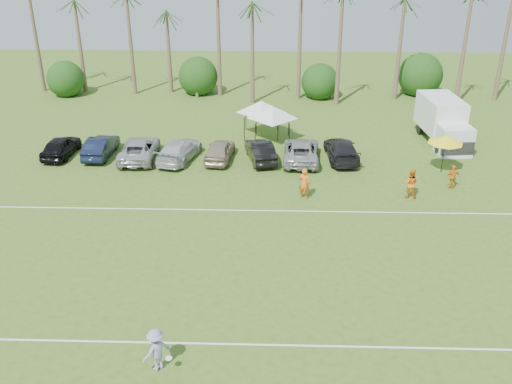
{
  "coord_description": "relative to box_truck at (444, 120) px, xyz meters",
  "views": [
    {
      "loc": [
        1.46,
        -16.46,
        15.85
      ],
      "look_at": [
        0.55,
        13.25,
        1.6
      ],
      "focal_mm": 40.0,
      "sensor_mm": 36.0,
      "label": 1
    }
  ],
  "objects": [
    {
      "name": "box_truck",
      "position": [
        0.0,
        0.0,
        0.0
      ],
      "size": [
        3.07,
        6.77,
        3.39
      ],
      "rotation": [
        0.0,
        0.0,
        0.09
      ],
      "color": "white",
      "rests_on": "ground"
    },
    {
      "name": "palm_tree_4",
      "position": [
        -18.69,
        11.96,
        5.67
      ],
      "size": [
        2.4,
        2.4,
        8.9
      ],
      "color": "brown",
      "rests_on": "ground"
    },
    {
      "name": "palm_tree_0",
      "position": [
        -36.69,
        11.96,
        5.67
      ],
      "size": [
        2.4,
        2.4,
        8.9
      ],
      "color": "brown",
      "rests_on": "ground"
    },
    {
      "name": "parked_car_1",
      "position": [
        -25.87,
        -3.59,
        -1.07
      ],
      "size": [
        1.76,
        4.59,
        1.49
      ],
      "primitive_type": "imported",
      "rotation": [
        0.0,
        0.0,
        3.1
      ],
      "color": "black",
      "rests_on": "ground"
    },
    {
      "name": "frisbee_player",
      "position": [
        -17.59,
        -25.53,
        -0.89
      ],
      "size": [
        1.34,
        1.32,
        1.85
      ],
      "rotation": [
        0.0,
        0.0,
        3.9
      ],
      "color": "#908EC9",
      "rests_on": "ground"
    },
    {
      "name": "parked_car_0",
      "position": [
        -28.82,
        -3.67,
        -1.07
      ],
      "size": [
        2.05,
        4.49,
        1.49
      ],
      "primitive_type": "imported",
      "rotation": [
        0.0,
        0.0,
        3.07
      ],
      "color": "black",
      "rests_on": "ground"
    },
    {
      "name": "palm_tree_1",
      "position": [
        -31.69,
        11.96,
        6.54
      ],
      "size": [
        2.4,
        2.4,
        9.9
      ],
      "color": "brown",
      "rests_on": "ground"
    },
    {
      "name": "palm_tree_9",
      "position": [
        3.31,
        11.96,
        6.54
      ],
      "size": [
        2.4,
        2.4,
        9.9
      ],
      "color": "brown",
      "rests_on": "ground"
    },
    {
      "name": "bush_tree_2",
      "position": [
        -8.69,
        12.96,
        -0.01
      ],
      "size": [
        4.0,
        4.0,
        4.0
      ],
      "color": "brown",
      "rests_on": "ground"
    },
    {
      "name": "canopy_tent_right",
      "position": [
        -13.24,
        -0.04,
        0.99
      ],
      "size": [
        4.04,
        4.04,
        3.27
      ],
      "color": "black",
      "rests_on": "ground"
    },
    {
      "name": "parked_car_3",
      "position": [
        -19.98,
        -4.14,
        -1.07
      ],
      "size": [
        3.21,
        5.48,
        1.49
      ],
      "primitive_type": "imported",
      "rotation": [
        0.0,
        0.0,
        2.91
      ],
      "color": "#BDBDC0",
      "rests_on": "ground"
    },
    {
      "name": "parked_car_7",
      "position": [
        -8.2,
        -3.68,
        -1.07
      ],
      "size": [
        2.4,
        5.26,
        1.49
      ],
      "primitive_type": "imported",
      "rotation": [
        0.0,
        0.0,
        3.2
      ],
      "color": "black",
      "rests_on": "ground"
    },
    {
      "name": "bush_tree_3",
      "position": [
        1.31,
        12.96,
        -0.01
      ],
      "size": [
        4.0,
        4.0,
        4.0
      ],
      "color": "brown",
      "rests_on": "ground"
    },
    {
      "name": "parked_car_5",
      "position": [
        -14.09,
        -4.11,
        -1.07
      ],
      "size": [
        2.55,
        4.77,
        1.49
      ],
      "primitive_type": "imported",
      "rotation": [
        0.0,
        0.0,
        3.37
      ],
      "color": "black",
      "rests_on": "ground"
    },
    {
      "name": "market_umbrella",
      "position": [
        -1.49,
        -5.84,
        0.59
      ],
      "size": [
        2.41,
        2.41,
        2.68
      ],
      "color": "black",
      "rests_on": "ground"
    },
    {
      "name": "bush_tree_0",
      "position": [
        -33.69,
        12.96,
        -0.01
      ],
      "size": [
        4.0,
        4.0,
        4.0
      ],
      "color": "brown",
      "rests_on": "ground"
    },
    {
      "name": "palm_tree_6",
      "position": [
        -10.69,
        11.96,
        7.4
      ],
      "size": [
        2.4,
        2.4,
        10.9
      ],
      "color": "brown",
      "rests_on": "ground"
    },
    {
      "name": "field_lines",
      "position": [
        -14.69,
        -18.04,
        -1.81
      ],
      "size": [
        80.0,
        12.1,
        0.01
      ],
      "color": "white",
      "rests_on": "ground"
    },
    {
      "name": "parked_car_4",
      "position": [
        -17.03,
        -4.07,
        -1.07
      ],
      "size": [
        2.21,
        4.54,
        1.49
      ],
      "primitive_type": "imported",
      "rotation": [
        0.0,
        0.0,
        3.04
      ],
      "color": "gray",
      "rests_on": "ground"
    },
    {
      "name": "bush_tree_1",
      "position": [
        -20.69,
        12.96,
        -0.01
      ],
      "size": [
        4.0,
        4.0,
        4.0
      ],
      "color": "brown",
      "rests_on": "ground"
    },
    {
      "name": "canopy_tent_left",
      "position": [
        -14.12,
        1.31,
        1.03
      ],
      "size": [
        4.1,
        4.1,
        3.33
      ],
      "color": "black",
      "rests_on": "ground"
    },
    {
      "name": "parked_car_2",
      "position": [
        -22.93,
        -4.02,
        -1.07
      ],
      "size": [
        2.64,
        5.44,
        1.49
      ],
      "primitive_type": "imported",
      "rotation": [
        0.0,
        0.0,
        3.17
      ],
      "color": "#A3A5A7",
      "rests_on": "ground"
    },
    {
      "name": "palm_tree_5",
      "position": [
        -14.69,
        11.96,
        6.54
      ],
      "size": [
        2.4,
        2.4,
        9.9
      ],
      "color": "brown",
      "rests_on": "ground"
    },
    {
      "name": "parked_car_6",
      "position": [
        -11.14,
        -4.03,
        -1.07
      ],
      "size": [
        2.72,
        5.48,
        1.49
      ],
      "primitive_type": "imported",
      "rotation": [
        0.0,
        0.0,
        3.1
      ],
      "color": "#9C9EA0",
      "rests_on": "ground"
    },
    {
      "name": "sideline_player_a",
      "position": [
        -11.21,
        -10.23,
        -0.81
      ],
      "size": [
        0.84,
        0.67,
        2.01
      ],
      "primitive_type": "imported",
      "rotation": [
        0.0,
        0.0,
        2.86
      ],
      "color": "orange",
      "rests_on": "ground"
    },
    {
      "name": "ground",
      "position": [
        -14.69,
        -26.04,
        -1.81
      ],
      "size": [
        120.0,
        120.0,
        0.0
      ],
      "primitive_type": "plane",
      "color": "#405F1C",
      "rests_on": "ground"
    },
    {
      "name": "sideline_player_c",
      "position": [
        -1.54,
        -8.55,
        -0.99
      ],
      "size": [
        1.02,
        0.54,
        1.65
      ],
      "primitive_type": "imported",
      "rotation": [
        0.0,
        0.0,
        3.3
      ],
      "color": "orange",
      "rests_on": "ground"
    },
    {
      "name": "sideline_player_b",
      "position": [
        -4.57,
        -9.92,
        -0.85
      ],
      "size": [
        1.08,
        0.94,
        1.92
      ],
      "primitive_type": "imported",
      "rotation": [
        0.0,
        0.0,
        2.89
      ],
      "color": "orange",
      "rests_on": "ground"
    },
    {
      "name": "palm_tree_8",
      "position": [
        -1.69,
        11.96,
        5.67
      ],
      "size": [
        2.4,
        2.4,
        8.9
      ],
      "color": "brown",
      "rests_on": "ground"
    }
  ]
}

